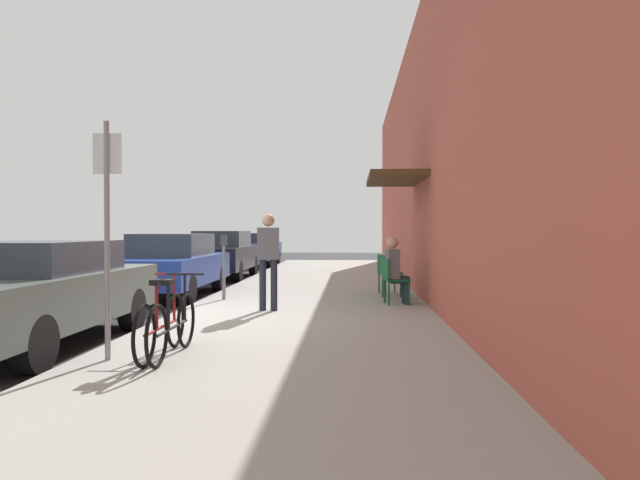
% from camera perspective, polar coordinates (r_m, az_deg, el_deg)
% --- Properties ---
extents(ground_plane, '(60.00, 60.00, 0.00)m').
position_cam_1_polar(ground_plane, '(9.95, -14.95, -7.94)').
color(ground_plane, '#2D2D30').
extents(sidewalk_slab, '(4.50, 32.00, 0.12)m').
position_cam_1_polar(sidewalk_slab, '(11.47, -0.94, -6.42)').
color(sidewalk_slab, '#9E9B93').
rests_on(sidewalk_slab, ground_plane).
extents(building_facade, '(1.40, 32.00, 6.39)m').
position_cam_1_polar(building_facade, '(11.58, 11.13, 9.18)').
color(building_facade, '#BC5442').
rests_on(building_facade, ground_plane).
extents(parked_car_0, '(1.80, 4.40, 1.39)m').
position_cam_1_polar(parked_car_0, '(8.48, -26.34, -4.58)').
color(parked_car_0, '#47514C').
rests_on(parked_car_0, ground_plane).
extents(parked_car_1, '(1.80, 4.40, 1.45)m').
position_cam_1_polar(parked_car_1, '(13.78, -14.45, -2.34)').
color(parked_car_1, navy).
rests_on(parked_car_1, ground_plane).
extents(parked_car_2, '(1.80, 4.40, 1.51)m').
position_cam_1_polar(parked_car_2, '(18.80, -9.66, -1.36)').
color(parked_car_2, black).
rests_on(parked_car_2, ground_plane).
extents(parked_car_3, '(1.80, 4.40, 1.41)m').
position_cam_1_polar(parked_car_3, '(25.05, -6.43, -0.85)').
color(parked_car_3, navy).
rests_on(parked_car_3, ground_plane).
extents(parking_meter, '(0.12, 0.10, 1.32)m').
position_cam_1_polar(parking_meter, '(11.97, -9.46, -2.15)').
color(parking_meter, slate).
rests_on(parking_meter, sidewalk_slab).
extents(street_sign, '(0.32, 0.06, 2.60)m').
position_cam_1_polar(street_sign, '(6.70, -20.24, 1.80)').
color(street_sign, gray).
rests_on(street_sign, sidewalk_slab).
extents(bicycle_0, '(0.46, 1.71, 0.90)m').
position_cam_1_polar(bicycle_0, '(6.72, -14.31, -8.10)').
color(bicycle_0, black).
rests_on(bicycle_0, sidewalk_slab).
extents(bicycle_1, '(0.46, 1.71, 0.90)m').
position_cam_1_polar(bicycle_1, '(6.76, -15.37, -8.05)').
color(bicycle_1, black).
rests_on(bicycle_1, sidewalk_slab).
extents(cafe_chair_0, '(0.50, 0.50, 0.87)m').
position_cam_1_polar(cafe_chair_0, '(11.14, 7.14, -3.73)').
color(cafe_chair_0, '#14592D').
rests_on(cafe_chair_0, sidewalk_slab).
extents(seated_patron_0, '(0.47, 0.41, 1.29)m').
position_cam_1_polar(seated_patron_0, '(11.14, 7.45, -2.74)').
color(seated_patron_0, '#232838').
rests_on(seated_patron_0, sidewalk_slab).
extents(cafe_chair_1, '(0.47, 0.47, 0.87)m').
position_cam_1_polar(cafe_chair_1, '(12.08, 6.83, -3.36)').
color(cafe_chair_1, '#14592D').
rests_on(cafe_chair_1, sidewalk_slab).
extents(cafe_chair_2, '(0.56, 0.56, 0.87)m').
position_cam_1_polar(cafe_chair_2, '(12.94, 6.60, -3.07)').
color(cafe_chair_2, '#14592D').
rests_on(cafe_chair_2, sidewalk_slab).
extents(pedestrian_standing, '(0.36, 0.22, 1.70)m').
position_cam_1_polar(pedestrian_standing, '(10.20, -5.12, -1.37)').
color(pedestrian_standing, '#232838').
rests_on(pedestrian_standing, sidewalk_slab).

